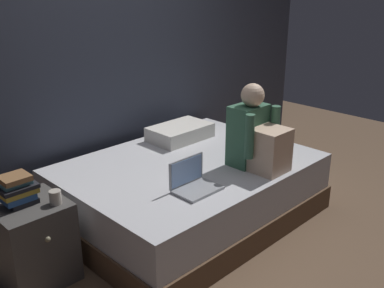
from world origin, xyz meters
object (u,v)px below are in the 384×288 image
(nightstand, at_px, (33,242))
(laptop, at_px, (193,182))
(bed, at_px, (189,190))
(person_sitting, at_px, (257,136))
(mug, at_px, (55,197))
(book_stack, at_px, (18,190))
(pillow, at_px, (180,132))

(nightstand, distance_m, laptop, 1.13)
(bed, distance_m, person_sitting, 0.73)
(bed, bearing_deg, nightstand, 174.35)
(laptop, bearing_deg, mug, 155.47)
(person_sitting, xyz_separation_m, laptop, (-0.64, 0.06, -0.20))
(mug, bearing_deg, laptop, -24.53)
(bed, height_order, person_sitting, person_sitting)
(bed, bearing_deg, laptop, -131.23)
(laptop, xyz_separation_m, book_stack, (-1.01, 0.54, 0.10))
(bed, relative_size, pillow, 3.57)
(bed, height_order, mug, mug)
(book_stack, bearing_deg, person_sitting, -20.00)
(laptop, distance_m, mug, 0.93)
(person_sitting, height_order, laptop, person_sitting)
(bed, relative_size, nightstand, 3.56)
(pillow, bearing_deg, nightstand, -168.83)
(nightstand, xyz_separation_m, mug, (0.13, -0.12, 0.33))
(bed, height_order, laptop, laptop)
(laptop, bearing_deg, nightstand, 152.58)
(nightstand, bearing_deg, person_sitting, -19.24)
(nightstand, bearing_deg, book_stack, 133.80)
(pillow, relative_size, mug, 6.22)
(nightstand, height_order, laptop, laptop)
(pillow, bearing_deg, book_stack, -170.29)
(pillow, height_order, mug, mug)
(laptop, height_order, book_stack, book_stack)
(bed, bearing_deg, book_stack, 172.94)
(bed, xyz_separation_m, mug, (-1.17, 0.01, 0.36))
(book_stack, bearing_deg, pillow, 9.71)
(person_sitting, relative_size, laptop, 2.05)
(mug, bearing_deg, pillow, 16.42)
(laptop, xyz_separation_m, mug, (-0.84, 0.38, 0.05))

